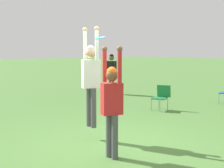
# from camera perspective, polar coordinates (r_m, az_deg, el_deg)

# --- Properties ---
(ground_plane) EXTENTS (120.00, 120.00, 0.00)m
(ground_plane) POSITION_cam_1_polar(r_m,az_deg,el_deg) (6.74, -0.40, -11.03)
(ground_plane) COLOR #4C7A38
(person_jumping) EXTENTS (0.54, 0.43, 2.21)m
(person_jumping) POSITION_cam_1_polar(r_m,az_deg,el_deg) (6.85, -3.86, 1.81)
(person_jumping) COLOR #4C4C51
(person_jumping) RESTS_ON ground_plane
(person_defending) EXTENTS (0.53, 0.42, 2.07)m
(person_defending) POSITION_cam_1_polar(r_m,az_deg,el_deg) (5.70, -0.02, -2.90)
(person_defending) COLOR #4C4C51
(person_defending) RESTS_ON ground_plane
(frisbee) EXTENTS (0.22, 0.22, 0.06)m
(frisbee) POSITION_cam_1_polar(r_m,az_deg,el_deg) (6.21, -2.23, 8.42)
(frisbee) COLOR #2D9EDB
(camping_chair_1) EXTENTS (0.61, 0.66, 0.84)m
(camping_chair_1) POSITION_cam_1_polar(r_m,az_deg,el_deg) (10.48, 9.03, -2.08)
(camping_chair_1) COLOR gray
(camping_chair_1) RESTS_ON ground_plane
(person_spectator_far) EXTENTS (0.62, 0.48, 1.81)m
(person_spectator_far) POSITION_cam_1_polar(r_m,az_deg,el_deg) (14.14, -0.09, 2.64)
(person_spectator_far) COLOR #4C4C51
(person_spectator_far) RESTS_ON ground_plane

